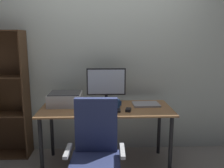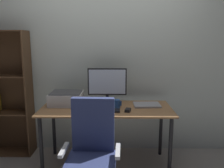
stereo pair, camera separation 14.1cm
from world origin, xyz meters
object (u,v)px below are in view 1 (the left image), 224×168
Objects in this scene: desk at (106,115)px; laptop at (146,104)px; monitor at (106,84)px; coffee_mug at (117,104)px; office_chair at (96,160)px; bookshelf at (3,96)px; keyboard at (108,110)px; printer at (65,99)px; mouse at (128,110)px.

desk is 0.51m from laptop.
desk is 3.20× the size of monitor.
coffee_mug is at bearing -57.97° from monitor.
office_chair is at bearing -128.51° from laptop.
bookshelf reaches higher than monitor.
desk is at bearing -91.61° from monitor.
printer is (-0.52, 0.27, 0.07)m from keyboard.
coffee_mug is 0.10× the size of office_chair.
mouse is 0.19m from coffee_mug.
coffee_mug is (-0.12, 0.14, 0.03)m from mouse.
mouse is at bearing 60.07° from office_chair.
keyboard is 0.53m from laptop.
office_chair is at bearing -98.42° from desk.
office_chair reaches higher than keyboard.
mouse is 0.95× the size of coffee_mug.
monitor is at bearing 6.51° from printer.
keyboard is 0.29× the size of office_chair.
printer is (-0.50, 0.13, 0.17)m from desk.
laptop is at bearing -11.79° from monitor.
laptop is 1.00m from printer.
desk is at bearing -171.65° from laptop.
coffee_mug is at bearing 51.21° from keyboard.
bookshelf is (-0.84, 0.20, -0.01)m from printer.
laptop is 1.05m from office_chair.
keyboard is (0.01, -0.33, -0.25)m from monitor.
mouse is (0.25, -0.15, 0.10)m from desk.
keyboard is at bearing -83.40° from desk.
monitor is at bearing -5.85° from bookshelf.
office_chair is at bearing -97.00° from monitor.
bookshelf is at bearing 166.22° from desk.
keyboard is 0.91× the size of laptop.
bookshelf is (-1.84, 0.24, 0.06)m from laptop.
mouse is 0.10× the size of office_chair.
coffee_mug reaches higher than mouse.
keyboard is 0.59m from printer.
printer is 0.24× the size of bookshelf.
laptop is (0.36, 0.10, -0.04)m from coffee_mug.
coffee_mug is 0.65m from printer.
office_chair is at bearing -106.77° from mouse.
coffee_mug reaches higher than desk.
monitor reaches higher than coffee_mug.
mouse is at bearing -54.15° from monitor.
laptop is 0.80× the size of printer.
office_chair is at bearing -65.15° from printer.
office_chair is at bearing -40.29° from bookshelf.
office_chair is (-0.24, -0.71, -0.33)m from coffee_mug.
bookshelf reaches higher than keyboard.
printer is at bearing 174.67° from mouse.
monitor reaches higher than desk.
monitor is 0.54m from printer.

